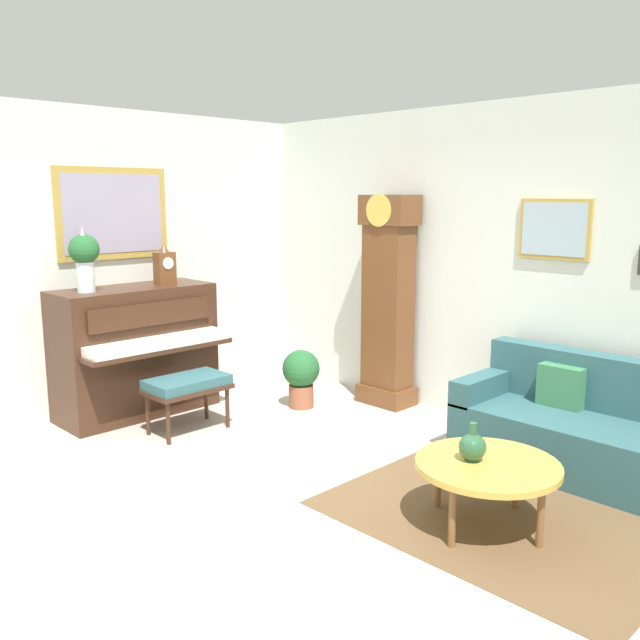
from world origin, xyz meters
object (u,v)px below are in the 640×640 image
(coffee_table, at_px, (488,467))
(green_jug, at_px, (472,447))
(piano_bench, at_px, (187,386))
(couch, at_px, (591,432))
(mantel_clock, at_px, (165,266))
(grandfather_clock, at_px, (388,306))
(piano, at_px, (136,350))
(potted_plant, at_px, (301,374))
(flower_vase, at_px, (84,256))

(coffee_table, bearing_deg, green_jug, -153.33)
(piano_bench, distance_m, green_jug, 2.67)
(couch, bearing_deg, mantel_clock, -159.72)
(grandfather_clock, bearing_deg, piano, -127.23)
(coffee_table, xyz_separation_m, potted_plant, (-2.55, 0.82, -0.06))
(flower_vase, xyz_separation_m, green_jug, (3.40, 0.80, -1.00))
(piano, bearing_deg, couch, 24.85)
(green_jug, distance_m, potted_plant, 2.62)
(piano, distance_m, coffee_table, 3.52)
(grandfather_clock, bearing_deg, couch, -6.21)
(piano, distance_m, grandfather_clock, 2.40)
(piano_bench, height_order, couch, couch)
(grandfather_clock, distance_m, flower_vase, 2.79)
(green_jug, bearing_deg, piano_bench, -173.58)
(couch, xyz_separation_m, flower_vase, (-3.57, -2.10, 1.19))
(couch, bearing_deg, piano_bench, -150.41)
(mantel_clock, height_order, potted_plant, mantel_clock)
(couch, height_order, potted_plant, couch)
(piano_bench, relative_size, couch, 0.37)
(coffee_table, bearing_deg, flower_vase, -166.47)
(piano_bench, bearing_deg, piano, -176.13)
(mantel_clock, bearing_deg, piano, -90.34)
(mantel_clock, bearing_deg, green_jug, 0.23)
(piano, distance_m, green_jug, 3.42)
(piano_bench, bearing_deg, potted_plant, 80.83)
(piano_bench, height_order, potted_plant, potted_plant)
(potted_plant, bearing_deg, coffee_table, -17.77)
(flower_vase, bearing_deg, potted_plant, 60.58)
(piano_bench, distance_m, flower_vase, 1.42)
(couch, bearing_deg, green_jug, -97.58)
(piano, bearing_deg, green_jug, 5.86)
(grandfather_clock, bearing_deg, flower_vase, -121.54)
(piano, height_order, mantel_clock, mantel_clock)
(flower_vase, bearing_deg, grandfather_clock, 58.46)
(grandfather_clock, distance_m, coffee_table, 2.60)
(piano, relative_size, couch, 0.76)
(piano, height_order, grandfather_clock, grandfather_clock)
(couch, relative_size, green_jug, 7.92)
(potted_plant, bearing_deg, flower_vase, -119.42)
(piano, xyz_separation_m, coffee_table, (3.49, 0.39, -0.22))
(green_jug, bearing_deg, flower_vase, -166.82)
(piano_bench, bearing_deg, green_jug, 6.42)
(flower_vase, bearing_deg, couch, 30.47)
(piano, bearing_deg, mantel_clock, 89.66)
(potted_plant, bearing_deg, mantel_clock, -136.89)
(green_jug, bearing_deg, couch, 82.42)
(grandfather_clock, bearing_deg, potted_plant, -126.32)
(piano_bench, relative_size, grandfather_clock, 0.34)
(flower_vase, bearing_deg, mantel_clock, 89.96)
(couch, xyz_separation_m, coffee_table, (-0.09, -1.26, 0.07))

